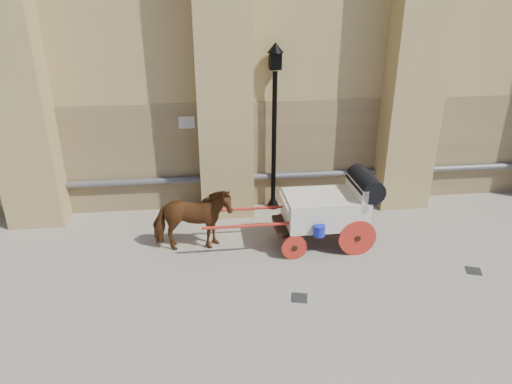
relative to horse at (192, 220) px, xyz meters
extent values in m
plane|color=gray|center=(1.92, -1.61, -0.78)|extent=(90.00, 90.00, 0.00)
cube|color=#8E7852|center=(3.92, 2.54, 0.72)|extent=(44.00, 0.35, 3.00)
cylinder|color=#59595B|center=(3.92, 2.27, 0.12)|extent=(42.00, 0.18, 0.18)
cube|color=beige|center=(-0.08, 2.36, 1.72)|extent=(0.42, 0.04, 0.32)
imported|color=brown|center=(0.00, 0.00, 0.00)|extent=(1.87, 0.88, 1.56)
cube|color=black|center=(3.03, -0.08, -0.24)|extent=(2.18, 1.00, 0.12)
cube|color=beige|center=(3.13, -0.08, 0.16)|extent=(1.88, 1.25, 0.69)
cube|color=beige|center=(3.87, -0.08, 0.55)|extent=(0.16, 1.23, 0.54)
cube|color=beige|center=(2.29, -0.09, 0.40)|extent=(0.35, 1.09, 0.10)
cylinder|color=black|center=(4.06, -0.07, 0.75)|extent=(0.56, 1.24, 0.55)
cylinder|color=red|center=(3.77, -0.69, -0.34)|extent=(0.89, 0.07, 0.89)
cylinder|color=red|center=(3.76, 0.54, -0.34)|extent=(0.89, 0.07, 0.89)
cylinder|color=red|center=(2.29, -0.70, -0.48)|extent=(0.59, 0.06, 0.59)
cylinder|color=red|center=(2.28, 0.52, -0.48)|extent=(0.59, 0.06, 0.59)
cylinder|color=red|center=(1.40, -0.54, 0.06)|extent=(2.37, 0.09, 0.07)
cylinder|color=red|center=(1.40, 0.35, 0.06)|extent=(2.37, 0.09, 0.07)
cylinder|color=#1520B4|center=(2.84, -0.77, -0.04)|extent=(0.26, 0.26, 0.26)
cylinder|color=black|center=(2.24, 2.15, 1.13)|extent=(0.13, 0.13, 3.81)
cone|color=black|center=(2.24, 2.15, -0.59)|extent=(0.38, 0.38, 0.38)
cube|color=black|center=(2.24, 2.15, 3.30)|extent=(0.30, 0.30, 0.44)
cone|color=black|center=(2.24, 2.15, 3.61)|extent=(0.42, 0.42, 0.25)
cube|color=black|center=(2.12, -2.18, -0.77)|extent=(0.39, 0.39, 0.01)
cube|color=black|center=(6.13, -1.67, -0.77)|extent=(0.41, 0.41, 0.01)
camera|label=1|loc=(0.36, -9.58, 4.80)|focal=32.00mm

